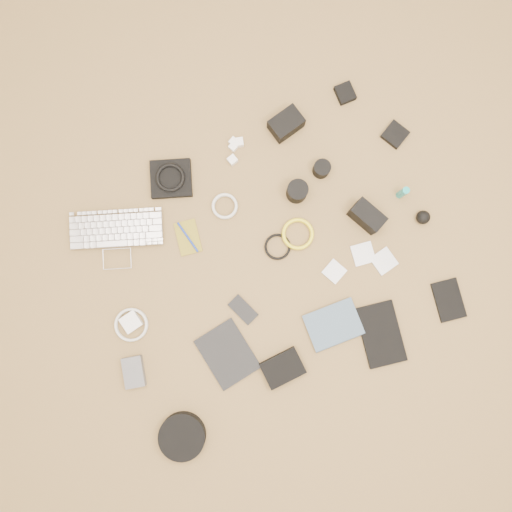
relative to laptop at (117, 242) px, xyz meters
name	(u,v)px	position (x,y,z in m)	size (l,w,h in m)	color
room_shell	(266,202)	(0.46, -0.31, 1.24)	(4.04, 4.04, 2.58)	olive
laptop	(117,242)	(0.00, 0.00, 0.00)	(0.36, 0.25, 0.03)	silver
headphone_pouch	(171,179)	(0.29, 0.13, 0.00)	(0.16, 0.15, 0.03)	black
headphones	(170,178)	(0.29, 0.13, 0.02)	(0.11, 0.11, 0.01)	black
charger_a	(234,142)	(0.58, 0.15, 0.00)	(0.03, 0.03, 0.03)	white
charger_b	(239,142)	(0.60, 0.14, 0.00)	(0.03, 0.03, 0.03)	white
charger_c	(233,147)	(0.57, 0.13, 0.00)	(0.03, 0.03, 0.03)	white
charger_d	(232,160)	(0.54, 0.09, 0.00)	(0.03, 0.03, 0.03)	white
dslr_camera	(286,124)	(0.79, 0.12, 0.02)	(0.12, 0.09, 0.07)	black
lens_pouch	(345,93)	(1.06, 0.13, 0.00)	(0.07, 0.08, 0.03)	black
notebook_olive	(188,237)	(0.25, -0.10, -0.01)	(0.08, 0.13, 0.01)	olive
pen_blue	(188,237)	(0.25, -0.10, 0.00)	(0.01, 0.01, 0.14)	#122A99
cable_white_a	(225,206)	(0.43, -0.06, -0.01)	(0.10, 0.10, 0.01)	silver
lens_a	(297,191)	(0.70, -0.14, 0.03)	(0.08, 0.08, 0.09)	black
lens_b	(322,169)	(0.83, -0.10, 0.02)	(0.07, 0.07, 0.06)	black
card_reader	(395,135)	(1.16, -0.11, 0.00)	(0.08, 0.08, 0.02)	black
power_brick	(131,322)	(-0.08, -0.30, 0.00)	(0.07, 0.07, 0.03)	white
cable_white_b	(132,325)	(-0.09, -0.31, -0.01)	(0.13, 0.13, 0.01)	silver
cable_black	(277,247)	(0.54, -0.29, -0.01)	(0.10, 0.10, 0.01)	black
cable_yellow	(298,234)	(0.63, -0.29, -0.01)	(0.12, 0.12, 0.01)	yellow
flash	(367,216)	(0.90, -0.35, 0.03)	(0.07, 0.13, 0.10)	black
lens_cleaner	(403,193)	(1.06, -0.33, 0.03)	(0.03, 0.03, 0.09)	teal
battery_charger	(134,372)	(-0.16, -0.47, 0.00)	(0.07, 0.11, 0.03)	#525357
tablet	(228,354)	(0.19, -0.57, -0.01)	(0.17, 0.22, 0.01)	black
phone	(243,310)	(0.32, -0.45, -0.01)	(0.06, 0.11, 0.01)	black
filter_case_left	(334,271)	(0.70, -0.48, -0.01)	(0.07, 0.07, 0.01)	silver
filter_case_mid	(363,254)	(0.83, -0.47, -0.01)	(0.08, 0.08, 0.01)	silver
filter_case_right	(384,261)	(0.88, -0.53, -0.01)	(0.08, 0.08, 0.01)	silver
air_blower	(423,217)	(1.09, -0.45, 0.01)	(0.05, 0.05, 0.05)	black
headphone_case	(182,436)	(-0.10, -0.77, 0.01)	(0.17, 0.17, 0.05)	black
drive_case	(283,368)	(0.35, -0.71, 0.00)	(0.15, 0.11, 0.04)	black
paperback	(341,343)	(0.59, -0.73, 0.00)	(0.15, 0.20, 0.02)	#40566C
notebook_black_a	(381,334)	(0.74, -0.77, -0.01)	(0.15, 0.24, 0.02)	black
notebook_black_b	(449,300)	(1.04, -0.77, -0.01)	(0.10, 0.15, 0.01)	black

